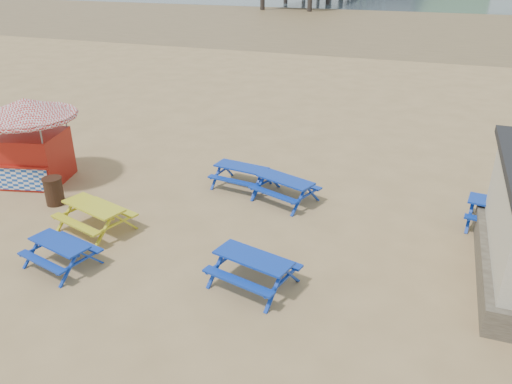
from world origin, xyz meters
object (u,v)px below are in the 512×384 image
at_px(picnic_table_blue_a, 285,190).
at_px(picnic_table_blue_b, 241,177).
at_px(litter_bin, 54,191).
at_px(ice_cream_kiosk, 30,130).
at_px(picnic_table_yellow, 95,218).

height_order(picnic_table_blue_a, picnic_table_blue_b, picnic_table_blue_a).
height_order(picnic_table_blue_a, litter_bin, litter_bin).
distance_m(picnic_table_blue_b, ice_cream_kiosk, 7.54).
height_order(picnic_table_blue_b, litter_bin, litter_bin).
bearing_deg(picnic_table_blue_b, ice_cream_kiosk, -156.14).
relative_size(picnic_table_blue_b, litter_bin, 2.21).
xyz_separation_m(picnic_table_blue_a, picnic_table_yellow, (-4.69, -3.82, 0.02)).
distance_m(picnic_table_blue_b, litter_bin, 6.24).
relative_size(picnic_table_blue_a, litter_bin, 2.51).
xyz_separation_m(ice_cream_kiosk, litter_bin, (1.84, -1.32, -1.45)).
height_order(picnic_table_yellow, litter_bin, litter_bin).
bearing_deg(litter_bin, picnic_table_blue_b, 32.67).
relative_size(picnic_table_blue_b, picnic_table_yellow, 0.86).
relative_size(picnic_table_yellow, ice_cream_kiosk, 0.57).
bearing_deg(ice_cream_kiosk, picnic_table_blue_a, -4.58).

